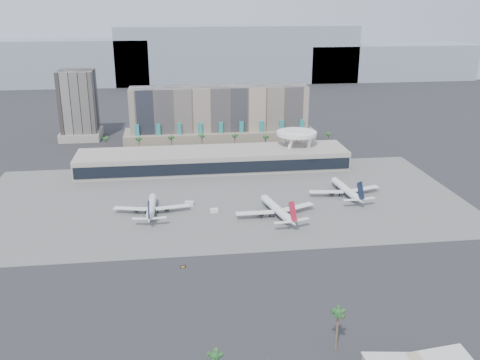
{
  "coord_description": "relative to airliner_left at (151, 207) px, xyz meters",
  "views": [
    {
      "loc": [
        -24.63,
        -214.08,
        104.32
      ],
      "look_at": [
        8.11,
        40.0,
        15.95
      ],
      "focal_mm": 40.0,
      "sensor_mm": 36.0,
      "label": 1
    }
  ],
  "objects": [
    {
      "name": "palm_row",
      "position": [
        44.07,
        105.08,
        7.03
      ],
      "size": [
        157.8,
        2.8,
        13.1
      ],
      "color": "brown",
      "rests_on": "ground"
    },
    {
      "name": "airliner_left",
      "position": [
        0.0,
        0.0,
        0.0
      ],
      "size": [
        38.62,
        39.76,
        13.72
      ],
      "rotation": [
        0.0,
        0.0,
        -0.03
      ],
      "color": "white",
      "rests_on": "ground"
    },
    {
      "name": "hotel",
      "position": [
        47.07,
        134.49,
        13.35
      ],
      "size": [
        140.0,
        30.0,
        42.0
      ],
      "color": "gray",
      "rests_on": "ground"
    },
    {
      "name": "terminal",
      "position": [
        37.07,
        69.92,
        3.05
      ],
      "size": [
        170.0,
        32.5,
        14.5
      ],
      "color": "#B5AC9F",
      "rests_on": "ground"
    },
    {
      "name": "service_vehicle_b",
      "position": [
        31.49,
        -2.61,
        -2.45
      ],
      "size": [
        4.27,
        2.9,
        2.03
      ],
      "primitive_type": "cube",
      "rotation": [
        0.0,
        0.0,
        0.17
      ],
      "color": "white",
      "rests_on": "ground"
    },
    {
      "name": "mountain_ridge",
      "position": [
        64.95,
        430.08,
        26.43
      ],
      "size": [
        680.0,
        60.0,
        70.0
      ],
      "color": "gray",
      "rests_on": "ground"
    },
    {
      "name": "saucer_structure",
      "position": [
        92.07,
        76.08,
        14.99
      ],
      "size": [
        26.0,
        26.0,
        21.89
      ],
      "color": "white",
      "rests_on": "ground"
    },
    {
      "name": "ground",
      "position": [
        37.07,
        -39.92,
        -3.46
      ],
      "size": [
        900.0,
        900.0,
        0.0
      ],
      "primitive_type": "plane",
      "color": "#232326",
      "rests_on": "ground"
    },
    {
      "name": "taxiway_sign",
      "position": [
        14.18,
        -59.57,
        -2.98
      ],
      "size": [
        2.14,
        0.61,
        0.96
      ],
      "rotation": [
        0.0,
        0.0,
        0.15
      ],
      "color": "black",
      "rests_on": "ground"
    },
    {
      "name": "airliner_right",
      "position": [
        105.43,
        11.88,
        0.23
      ],
      "size": [
        40.95,
        42.33,
        14.62
      ],
      "rotation": [
        0.0,
        0.0,
        0.1
      ],
      "color": "white",
      "rests_on": "ground"
    },
    {
      "name": "airliner_centre",
      "position": [
        62.27,
        -11.6,
        0.33
      ],
      "size": [
        41.36,
        42.99,
        15.03
      ],
      "rotation": [
        0.0,
        0.0,
        0.22
      ],
      "color": "white",
      "rests_on": "ground"
    },
    {
      "name": "apron_pad",
      "position": [
        37.07,
        15.08,
        -3.43
      ],
      "size": [
        260.0,
        130.0,
        0.06
      ],
      "primitive_type": "cube",
      "color": "#5B5B59",
      "rests_on": "ground"
    },
    {
      "name": "office_tower",
      "position": [
        -57.93,
        160.08,
        19.48
      ],
      "size": [
        30.0,
        30.0,
        52.0
      ],
      "color": "black",
      "rests_on": "ground"
    },
    {
      "name": "service_vehicle_a",
      "position": [
        19.4,
        8.81,
        -2.35
      ],
      "size": [
        4.98,
        3.33,
        2.23
      ],
      "primitive_type": "cube",
      "rotation": [
        0.0,
        0.0,
        -0.26
      ],
      "color": "silver",
      "rests_on": "ground"
    },
    {
      "name": "near_palm_b",
      "position": [
        60.05,
        -118.66,
        8.24
      ],
      "size": [
        6.0,
        6.0,
        14.6
      ],
      "color": "brown",
      "rests_on": "ground"
    }
  ]
}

